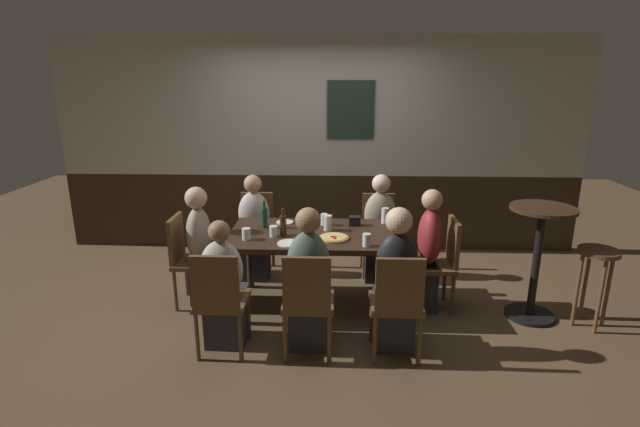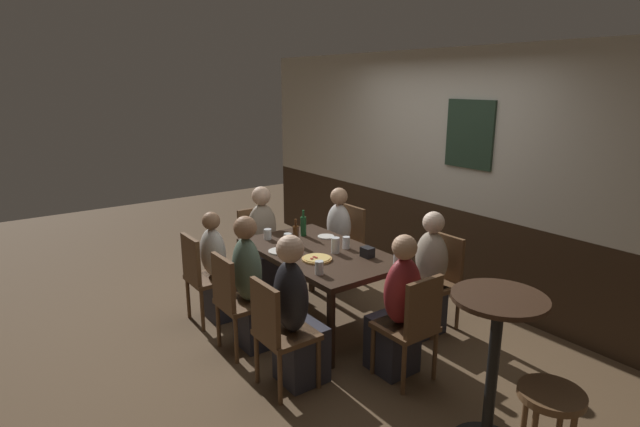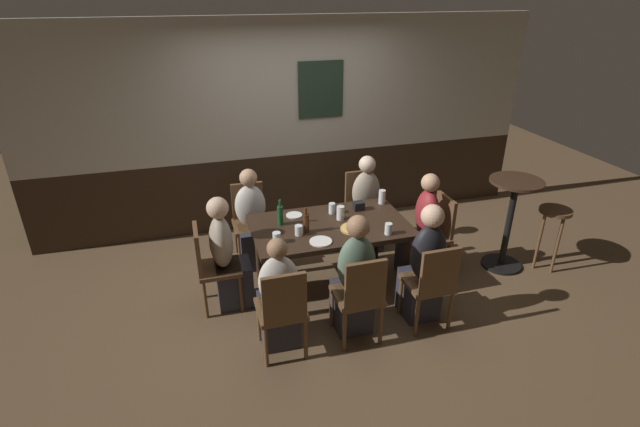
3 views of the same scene
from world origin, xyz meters
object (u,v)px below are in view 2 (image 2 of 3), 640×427
at_px(chair_right_far, 439,276).
at_px(chair_head_west, 258,243).
at_px(person_head_east, 397,316).
at_px(person_right_far, 427,282).
at_px(person_mid_near, 252,292).
at_px(tumbler_short, 398,257).
at_px(person_head_west, 265,247).
at_px(chair_head_east, 412,323).
at_px(person_left_far, 335,245).
at_px(condiment_caddy, 367,252).
at_px(bar_stool, 549,417).
at_px(pint_glass_stout, 288,239).
at_px(chair_mid_near, 236,298).
at_px(plate_white_small, 326,237).
at_px(person_left_near, 219,274).
at_px(pint_glass_pale, 346,243).
at_px(pizza, 317,259).
at_px(beer_bottle_brown, 296,235).
at_px(chair_left_near, 203,274).
at_px(person_right_near, 296,321).
at_px(plate_white_large, 280,251).
at_px(dining_table, 320,259).
at_px(tumbler_water, 319,268).
at_px(chair_left_far, 347,240).
at_px(beer_glass_tall, 268,235).
at_px(beer_bottle_green, 303,226).
at_px(pint_glass_amber, 335,246).
at_px(side_bar_table, 493,362).
at_px(chair_right_near, 278,329).

distance_m(chair_right_far, chair_head_west, 2.07).
height_order(chair_right_far, person_head_east, person_head_east).
bearing_deg(person_right_far, person_mid_near, -115.55).
xyz_separation_m(person_right_far, tumbler_short, (0.01, -0.39, 0.33)).
bearing_deg(person_head_west, chair_head_east, 0.00).
bearing_deg(person_left_far, person_right_far, 0.03).
relative_size(condiment_caddy, bar_stool, 0.15).
height_order(person_left_far, pint_glass_stout, person_left_far).
relative_size(chair_mid_near, plate_white_small, 5.26).
relative_size(person_left_near, plate_white_small, 6.47).
bearing_deg(person_head_east, person_mid_near, -145.20).
xyz_separation_m(chair_head_east, pint_glass_pale, (-1.10, 0.24, 0.29)).
height_order(pizza, beer_bottle_brown, beer_bottle_brown).
relative_size(person_right_far, person_head_west, 0.98).
xyz_separation_m(chair_left_near, person_right_near, (1.37, 0.16, 0.02)).
relative_size(plate_white_large, bar_stool, 0.29).
relative_size(dining_table, tumbler_water, 13.92).
bearing_deg(condiment_caddy, chair_head_east, -16.79).
relative_size(person_left_near, pizza, 4.05).
relative_size(person_mid_near, bar_stool, 1.66).
relative_size(chair_mid_near, person_mid_near, 0.74).
bearing_deg(pint_glass_stout, beer_bottle_brown, 24.70).
distance_m(person_mid_near, beer_bottle_brown, 0.76).
xyz_separation_m(chair_mid_near, person_left_near, (-0.69, 0.17, -0.05)).
distance_m(chair_left_far, person_head_east, 1.93).
xyz_separation_m(tumbler_water, bar_stool, (1.99, 0.04, -0.22)).
height_order(person_head_east, tumbler_short, person_head_east).
relative_size(person_mid_near, condiment_caddy, 10.83).
relative_size(person_head_west, beer_glass_tall, 11.11).
bearing_deg(beer_bottle_green, chair_right_far, 32.56).
relative_size(person_left_far, pizza, 4.20).
bearing_deg(chair_mid_near, pint_glass_amber, 81.97).
relative_size(chair_mid_near, chair_head_west, 1.00).
bearing_deg(beer_glass_tall, person_head_west, 154.32).
distance_m(tumbler_water, beer_bottle_brown, 0.79).
xyz_separation_m(person_head_east, side_bar_table, (0.98, -0.16, 0.13)).
height_order(chair_left_far, person_right_far, person_right_far).
bearing_deg(pint_glass_pale, beer_bottle_green, -170.04).
relative_size(chair_head_west, beer_bottle_brown, 3.42).
height_order(chair_right_far, plate_white_large, chair_right_far).
bearing_deg(dining_table, chair_mid_near, -90.00).
height_order(pint_glass_amber, plate_white_small, pint_glass_amber).
relative_size(chair_head_west, pint_glass_amber, 6.06).
distance_m(tumbler_short, pint_glass_amber, 0.61).
bearing_deg(chair_mid_near, tumbler_water, 48.09).
bearing_deg(chair_right_near, chair_head_west, 154.96).
distance_m(person_mid_near, side_bar_table, 2.09).
bearing_deg(chair_head_west, side_bar_table, -2.80).
xyz_separation_m(person_left_far, plate_white_large, (0.49, -1.03, 0.27)).
bearing_deg(beer_bottle_green, pint_glass_pale, 9.96).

